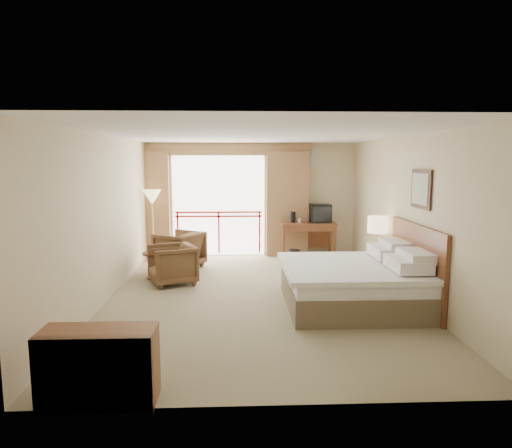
{
  "coord_description": "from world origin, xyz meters",
  "views": [
    {
      "loc": [
        -0.36,
        -7.5,
        2.28
      ],
      "look_at": [
        -0.03,
        0.4,
        1.18
      ],
      "focal_mm": 32.0,
      "sensor_mm": 36.0,
      "label": 1
    }
  ],
  "objects_px": {
    "desk": "(307,230)",
    "tv": "(321,213)",
    "wastebasket": "(294,257)",
    "armchair_near": "(173,284)",
    "side_table": "(155,261)",
    "nightstand": "(377,268)",
    "bed": "(355,283)",
    "table_lamp": "(378,225)",
    "dresser": "(99,366)",
    "armchair_far": "(180,268)",
    "floor_lamp": "(152,200)"
  },
  "relations": [
    {
      "from": "desk",
      "to": "tv",
      "type": "relative_size",
      "value": 2.72
    },
    {
      "from": "wastebasket",
      "to": "armchair_near",
      "type": "height_order",
      "value": "armchair_near"
    },
    {
      "from": "side_table",
      "to": "nightstand",
      "type": "bearing_deg",
      "value": -6.58
    },
    {
      "from": "bed",
      "to": "side_table",
      "type": "height_order",
      "value": "bed"
    },
    {
      "from": "bed",
      "to": "desk",
      "type": "bearing_deg",
      "value": 92.93
    },
    {
      "from": "table_lamp",
      "to": "armchair_near",
      "type": "xyz_separation_m",
      "value": [
        -3.84,
        0.04,
        -1.08
      ]
    },
    {
      "from": "dresser",
      "to": "table_lamp",
      "type": "bearing_deg",
      "value": 44.7
    },
    {
      "from": "armchair_far",
      "to": "side_table",
      "type": "relative_size",
      "value": 1.69
    },
    {
      "from": "floor_lamp",
      "to": "bed",
      "type": "bearing_deg",
      "value": -42.75
    },
    {
      "from": "nightstand",
      "to": "desk",
      "type": "relative_size",
      "value": 0.44
    },
    {
      "from": "bed",
      "to": "wastebasket",
      "type": "height_order",
      "value": "bed"
    },
    {
      "from": "nightstand",
      "to": "wastebasket",
      "type": "bearing_deg",
      "value": 126.39
    },
    {
      "from": "wastebasket",
      "to": "dresser",
      "type": "distance_m",
      "value": 6.35
    },
    {
      "from": "armchair_far",
      "to": "floor_lamp",
      "type": "relative_size",
      "value": 0.53
    },
    {
      "from": "tv",
      "to": "wastebasket",
      "type": "height_order",
      "value": "tv"
    },
    {
      "from": "side_table",
      "to": "dresser",
      "type": "relative_size",
      "value": 0.48
    },
    {
      "from": "bed",
      "to": "wastebasket",
      "type": "xyz_separation_m",
      "value": [
        -0.58,
        3.04,
        -0.22
      ]
    },
    {
      "from": "wastebasket",
      "to": "floor_lamp",
      "type": "bearing_deg",
      "value": 171.87
    },
    {
      "from": "tv",
      "to": "wastebasket",
      "type": "bearing_deg",
      "value": -157.66
    },
    {
      "from": "table_lamp",
      "to": "desk",
      "type": "relative_size",
      "value": 0.51
    },
    {
      "from": "bed",
      "to": "table_lamp",
      "type": "height_order",
      "value": "table_lamp"
    },
    {
      "from": "armchair_near",
      "to": "side_table",
      "type": "distance_m",
      "value": 0.66
    },
    {
      "from": "table_lamp",
      "to": "tv",
      "type": "xyz_separation_m",
      "value": [
        -0.66,
        2.24,
        -0.03
      ]
    },
    {
      "from": "nightstand",
      "to": "armchair_far",
      "type": "height_order",
      "value": "nightstand"
    },
    {
      "from": "table_lamp",
      "to": "floor_lamp",
      "type": "xyz_separation_m",
      "value": [
        -4.55,
        2.07,
        0.32
      ]
    },
    {
      "from": "desk",
      "to": "armchair_far",
      "type": "distance_m",
      "value": 3.14
    },
    {
      "from": "side_table",
      "to": "bed",
      "type": "bearing_deg",
      "value": -28.29
    },
    {
      "from": "table_lamp",
      "to": "dresser",
      "type": "distance_m",
      "value": 5.79
    },
    {
      "from": "nightstand",
      "to": "armchair_far",
      "type": "distance_m",
      "value": 4.1
    },
    {
      "from": "desk",
      "to": "armchair_near",
      "type": "bearing_deg",
      "value": -140.55
    },
    {
      "from": "tv",
      "to": "side_table",
      "type": "relative_size",
      "value": 0.93
    },
    {
      "from": "bed",
      "to": "side_table",
      "type": "bearing_deg",
      "value": 151.71
    },
    {
      "from": "side_table",
      "to": "dresser",
      "type": "xyz_separation_m",
      "value": [
        0.29,
        -4.63,
        0.01
      ]
    },
    {
      "from": "wastebasket",
      "to": "armchair_far",
      "type": "height_order",
      "value": "armchair_far"
    },
    {
      "from": "tv",
      "to": "side_table",
      "type": "distance_m",
      "value": 4.05
    },
    {
      "from": "armchair_near",
      "to": "bed",
      "type": "bearing_deg",
      "value": 42.98
    },
    {
      "from": "wastebasket",
      "to": "side_table",
      "type": "xyz_separation_m",
      "value": [
        -2.87,
        -1.18,
        0.19
      ]
    },
    {
      "from": "armchair_near",
      "to": "armchair_far",
      "type": "bearing_deg",
      "value": 159.75
    },
    {
      "from": "armchair_far",
      "to": "dresser",
      "type": "height_order",
      "value": "dresser"
    },
    {
      "from": "tv",
      "to": "armchair_far",
      "type": "xyz_separation_m",
      "value": [
        -3.2,
        -0.93,
        -1.06
      ]
    },
    {
      "from": "desk",
      "to": "side_table",
      "type": "distance_m",
      "value": 3.77
    },
    {
      "from": "table_lamp",
      "to": "wastebasket",
      "type": "relative_size",
      "value": 2.1
    },
    {
      "from": "bed",
      "to": "nightstand",
      "type": "relative_size",
      "value": 3.71
    },
    {
      "from": "floor_lamp",
      "to": "dresser",
      "type": "height_order",
      "value": "floor_lamp"
    },
    {
      "from": "side_table",
      "to": "tv",
      "type": "bearing_deg",
      "value": 26.76
    },
    {
      "from": "nightstand",
      "to": "side_table",
      "type": "distance_m",
      "value": 4.25
    },
    {
      "from": "armchair_near",
      "to": "dresser",
      "type": "bearing_deg",
      "value": -22.88
    },
    {
      "from": "side_table",
      "to": "armchair_far",
      "type": "bearing_deg",
      "value": 67.38
    },
    {
      "from": "table_lamp",
      "to": "side_table",
      "type": "distance_m",
      "value": 4.31
    },
    {
      "from": "bed",
      "to": "floor_lamp",
      "type": "bearing_deg",
      "value": 137.25
    }
  ]
}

